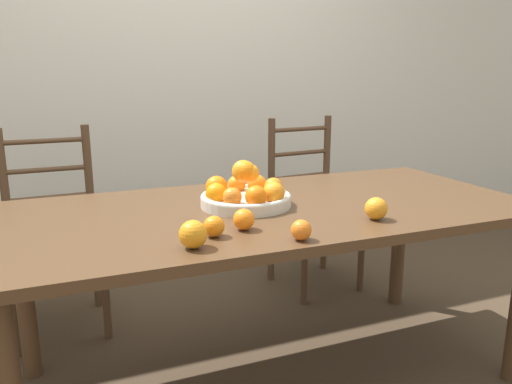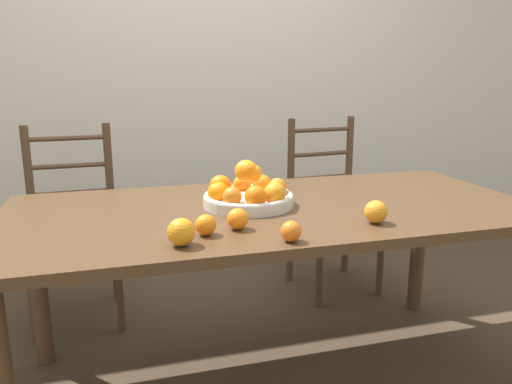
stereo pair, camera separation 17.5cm
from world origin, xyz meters
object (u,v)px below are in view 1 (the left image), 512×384
Objects in this scene: orange_loose_1 at (376,209)px; orange_loose_2 at (301,230)px; orange_loose_4 at (244,219)px; chair_left at (54,233)px; chair_right at (312,205)px; orange_loose_0 at (193,234)px; fruit_bowl at (245,193)px; orange_loose_3 at (214,226)px.

orange_loose_1 is 0.35m from orange_loose_2.
orange_loose_2 is 0.92× the size of orange_loose_4.
chair_left and chair_right have the same top height.
chair_right is (0.79, 1.01, -0.28)m from orange_loose_4.
orange_loose_4 is at bearing -62.27° from chair_left.
orange_loose_0 is 1.06× the size of orange_loose_1.
orange_loose_2 is at bearing -87.83° from fruit_bowl.
orange_loose_1 is 1.16m from chair_right.
chair_left reaches higher than orange_loose_1.
fruit_bowl is 0.37m from orange_loose_3.
orange_loose_0 is at bearing -137.17° from chair_right.
chair_left is at bearing 174.32° from chair_right.
orange_loose_0 reaches higher than orange_loose_4.
orange_loose_4 reaches higher than orange_loose_3.
orange_loose_1 is at bearing 3.94° from orange_loose_0.
orange_loose_3 is 1.18m from chair_left.
fruit_bowl is at bearing 68.35° from orange_loose_4.
orange_loose_0 reaches higher than orange_loose_2.
orange_loose_4 is 1.20m from chair_left.
chair_left reaches higher than orange_loose_4.
orange_loose_1 is at bearing -48.08° from chair_left.
chair_left is at bearing 119.89° from orange_loose_4.
orange_loose_0 reaches higher than orange_loose_1.
orange_loose_4 is at bearing 15.87° from orange_loose_3.
chair_left is 1.37m from chair_right.
fruit_bowl is 1.05m from chair_right.
chair_left is at bearing 114.41° from orange_loose_3.
chair_left reaches higher than orange_loose_0.
orange_loose_3 is at bearing 176.98° from orange_loose_1.
chair_right is (0.98, 1.11, -0.29)m from orange_loose_0.
orange_loose_0 is 0.09× the size of chair_left.
orange_loose_1 is at bearing 16.22° from orange_loose_2.
chair_right reaches higher than fruit_bowl.
fruit_bowl is at bearing 54.36° from orange_loose_3.
fruit_bowl is 5.19× the size of orange_loose_3.
orange_loose_3 is at bearing -125.64° from fruit_bowl.
orange_loose_3 is 0.96× the size of orange_loose_4.
orange_loose_3 is at bearing -164.13° from orange_loose_4.
orange_loose_1 is at bearing -113.16° from chair_right.
orange_loose_2 is at bearing -61.08° from chair_left.
fruit_bowl is 0.35× the size of chair_left.
chair_left is (-0.58, 1.01, -0.28)m from orange_loose_4.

